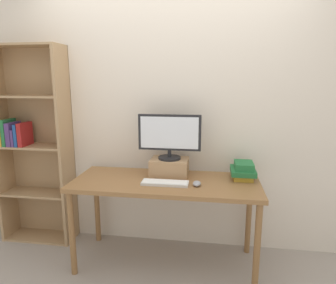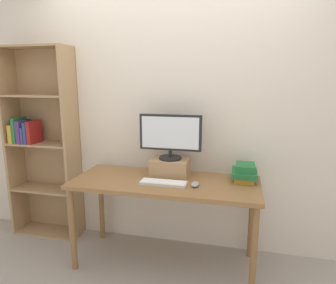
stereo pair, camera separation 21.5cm
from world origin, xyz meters
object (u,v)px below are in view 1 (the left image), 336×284
object	(u,v)px
riser_box	(169,167)
book_stack	(243,171)
bookshelf_unit	(33,145)
computer_mouse	(197,183)
desk	(166,190)
computer_monitor	(170,135)
keyboard	(165,183)

from	to	relation	value
riser_box	book_stack	xyz separation A→B (m)	(0.64, 0.01, -0.01)
bookshelf_unit	book_stack	distance (m)	2.03
riser_box	computer_mouse	xyz separation A→B (m)	(0.26, -0.23, -0.06)
desk	computer_mouse	world-z (taller)	computer_mouse
riser_box	computer_monitor	world-z (taller)	computer_monitor
computer_mouse	book_stack	xyz separation A→B (m)	(0.39, 0.24, 0.05)
desk	book_stack	world-z (taller)	book_stack
computer_monitor	keyboard	size ratio (longest dim) A/B	1.43
bookshelf_unit	computer_mouse	bearing A→B (deg)	-12.01
riser_box	keyboard	bearing A→B (deg)	-90.52
bookshelf_unit	keyboard	distance (m)	1.44
keyboard	computer_mouse	xyz separation A→B (m)	(0.26, 0.01, 0.01)
desk	computer_monitor	world-z (taller)	computer_monitor
bookshelf_unit	book_stack	world-z (taller)	bookshelf_unit
computer_monitor	computer_mouse	size ratio (longest dim) A/B	5.28
desk	bookshelf_unit	xyz separation A→B (m)	(-1.37, 0.26, 0.29)
desk	keyboard	distance (m)	0.13
desk	riser_box	size ratio (longest dim) A/B	4.80
bookshelf_unit	computer_monitor	distance (m)	1.39
desk	computer_mouse	xyz separation A→B (m)	(0.27, -0.08, 0.10)
keyboard	computer_mouse	bearing A→B (deg)	1.59
riser_box	bookshelf_unit	bearing A→B (deg)	175.27
computer_monitor	bookshelf_unit	bearing A→B (deg)	175.21
bookshelf_unit	computer_monitor	size ratio (longest dim) A/B	3.51
riser_box	book_stack	size ratio (longest dim) A/B	1.24
desk	computer_monitor	xyz separation A→B (m)	(0.01, 0.15, 0.45)
desk	riser_box	bearing A→B (deg)	85.59
keyboard	book_stack	world-z (taller)	book_stack
computer_monitor	book_stack	bearing A→B (deg)	0.73
desk	book_stack	bearing A→B (deg)	13.50
bookshelf_unit	riser_box	size ratio (longest dim) A/B	5.86
riser_box	computer_mouse	bearing A→B (deg)	-42.30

